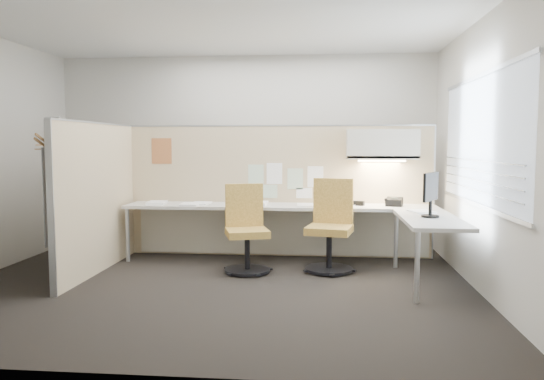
# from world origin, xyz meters

# --- Properties ---
(floor) EXTENTS (5.50, 4.50, 0.01)m
(floor) POSITION_xyz_m (0.00, 0.00, -0.01)
(floor) COLOR black
(floor) RESTS_ON ground
(ceiling) EXTENTS (5.50, 4.50, 0.01)m
(ceiling) POSITION_xyz_m (0.00, 0.00, 2.80)
(ceiling) COLOR white
(ceiling) RESTS_ON wall_back
(wall_back) EXTENTS (5.50, 0.02, 2.80)m
(wall_back) POSITION_xyz_m (0.00, 2.25, 1.40)
(wall_back) COLOR beige
(wall_back) RESTS_ON ground
(wall_front) EXTENTS (5.50, 0.02, 2.80)m
(wall_front) POSITION_xyz_m (0.00, -2.25, 1.40)
(wall_front) COLOR beige
(wall_front) RESTS_ON ground
(wall_right) EXTENTS (0.02, 4.50, 2.80)m
(wall_right) POSITION_xyz_m (2.75, 0.00, 1.40)
(wall_right) COLOR beige
(wall_right) RESTS_ON ground
(window_pane) EXTENTS (0.01, 2.80, 1.30)m
(window_pane) POSITION_xyz_m (2.73, 0.00, 1.55)
(window_pane) COLOR #A1ABBB
(window_pane) RESTS_ON wall_right
(partition_back) EXTENTS (4.10, 0.06, 1.75)m
(partition_back) POSITION_xyz_m (0.55, 1.60, 0.88)
(partition_back) COLOR beige
(partition_back) RESTS_ON floor
(partition_left) EXTENTS (0.06, 2.20, 1.75)m
(partition_left) POSITION_xyz_m (-1.50, 0.50, 0.88)
(partition_left) COLOR beige
(partition_left) RESTS_ON floor
(desk) EXTENTS (4.00, 2.07, 0.73)m
(desk) POSITION_xyz_m (0.93, 1.13, 0.60)
(desk) COLOR beige
(desk) RESTS_ON floor
(overhead_bin) EXTENTS (0.90, 0.36, 0.38)m
(overhead_bin) POSITION_xyz_m (1.90, 1.39, 1.51)
(overhead_bin) COLOR beige
(overhead_bin) RESTS_ON partition_back
(task_light_strip) EXTENTS (0.60, 0.06, 0.02)m
(task_light_strip) POSITION_xyz_m (1.90, 1.39, 1.30)
(task_light_strip) COLOR #FFEABF
(task_light_strip) RESTS_ON overhead_bin
(pinned_papers) EXTENTS (1.01, 0.00, 0.47)m
(pinned_papers) POSITION_xyz_m (0.63, 1.57, 1.03)
(pinned_papers) COLOR #8CBF8C
(pinned_papers) RESTS_ON partition_back
(poster) EXTENTS (0.28, 0.00, 0.35)m
(poster) POSITION_xyz_m (-1.05, 1.57, 1.42)
(poster) COLOR orange
(poster) RESTS_ON partition_back
(chair_left) EXTENTS (0.60, 0.61, 1.02)m
(chair_left) POSITION_xyz_m (0.25, 0.65, 0.48)
(chair_left) COLOR black
(chair_left) RESTS_ON floor
(chair_right) EXTENTS (0.60, 0.61, 1.08)m
(chair_right) POSITION_xyz_m (1.25, 0.80, 0.51)
(chair_right) COLOR black
(chair_right) RESTS_ON floor
(monitor) EXTENTS (0.24, 0.41, 0.48)m
(monitor) POSITION_xyz_m (2.30, 0.26, 1.01)
(monitor) COLOR black
(monitor) RESTS_ON desk
(phone) EXTENTS (0.26, 0.24, 0.12)m
(phone) POSITION_xyz_m (2.05, 1.29, 0.78)
(phone) COLOR black
(phone) RESTS_ON desk
(stapler) EXTENTS (0.14, 0.09, 0.05)m
(stapler) POSITION_xyz_m (1.55, 1.39, 0.76)
(stapler) COLOR black
(stapler) RESTS_ON desk
(tape_dispenser) EXTENTS (0.12, 0.09, 0.06)m
(tape_dispenser) POSITION_xyz_m (1.63, 1.29, 0.76)
(tape_dispenser) COLOR black
(tape_dispenser) RESTS_ON desk
(coat_hook) EXTENTS (0.18, 0.43, 1.29)m
(coat_hook) POSITION_xyz_m (-1.58, -0.50, 1.42)
(coat_hook) COLOR silver
(coat_hook) RESTS_ON partition_left
(paper_stack_0) EXTENTS (0.26, 0.32, 0.03)m
(paper_stack_0) POSITION_xyz_m (-1.03, 1.24, 0.75)
(paper_stack_0) COLOR white
(paper_stack_0) RESTS_ON desk
(paper_stack_1) EXTENTS (0.25, 0.31, 0.02)m
(paper_stack_1) POSITION_xyz_m (-0.45, 1.28, 0.74)
(paper_stack_1) COLOR white
(paper_stack_1) RESTS_ON desk
(paper_stack_2) EXTENTS (0.24, 0.31, 0.04)m
(paper_stack_2) POSITION_xyz_m (0.32, 1.23, 0.75)
(paper_stack_2) COLOR white
(paper_stack_2) RESTS_ON desk
(paper_stack_3) EXTENTS (0.24, 0.31, 0.01)m
(paper_stack_3) POSITION_xyz_m (0.94, 1.24, 0.74)
(paper_stack_3) COLOR white
(paper_stack_3) RESTS_ON desk
(paper_stack_4) EXTENTS (0.30, 0.35, 0.02)m
(paper_stack_4) POSITION_xyz_m (1.25, 1.21, 0.74)
(paper_stack_4) COLOR white
(paper_stack_4) RESTS_ON desk
(paper_stack_5) EXTENTS (0.31, 0.35, 0.02)m
(paper_stack_5) POSITION_xyz_m (2.29, 0.69, 0.74)
(paper_stack_5) COLOR white
(paper_stack_5) RESTS_ON desk
(paper_stack_6) EXTENTS (0.23, 0.30, 0.02)m
(paper_stack_6) POSITION_xyz_m (-0.55, 1.13, 0.74)
(paper_stack_6) COLOR white
(paper_stack_6) RESTS_ON desk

